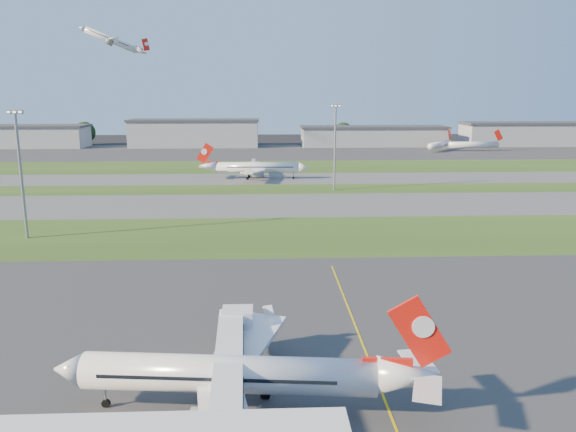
{
  "coord_description": "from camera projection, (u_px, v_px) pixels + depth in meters",
  "views": [
    {
      "loc": [
        -6.36,
        -61.34,
        28.86
      ],
      "look_at": [
        -2.13,
        38.81,
        7.0
      ],
      "focal_mm": 35.0,
      "sensor_mm": 36.0,
      "label": 1
    }
  ],
  "objects": [
    {
      "name": "apron_far",
      "position": [
        277.0,
        152.0,
        285.93
      ],
      "size": [
        400.0,
        80.0,
        0.01
      ],
      "primitive_type": "cube",
      "color": "#333335",
      "rests_on": "ground"
    },
    {
      "name": "taxiway_a",
      "position": [
        289.0,
        205.0,
        149.26
      ],
      "size": [
        300.0,
        32.0,
        0.01
      ],
      "primitive_type": "cube",
      "color": "#515154",
      "rests_on": "ground"
    },
    {
      "name": "hangar_west",
      "position": [
        195.0,
        133.0,
        311.73
      ],
      "size": [
        71.4,
        23.0,
        15.2
      ],
      "color": "#919398",
      "rests_on": "ground"
    },
    {
      "name": "tree_mid_east",
      "position": [
        343.0,
        132.0,
        329.08
      ],
      "size": [
        11.55,
        11.55,
        12.6
      ],
      "color": "black",
      "rests_on": "ground"
    },
    {
      "name": "jet_bridge",
      "position": [
        228.0,
        378.0,
        50.16
      ],
      "size": [
        4.2,
        26.9,
        6.2
      ],
      "color": "silver",
      "rests_on": "ground"
    },
    {
      "name": "grass_strip_a",
      "position": [
        296.0,
        235.0,
        117.05
      ],
      "size": [
        300.0,
        34.0,
        0.01
      ],
      "primitive_type": "cube",
      "color": "#294517",
      "rests_on": "ground"
    },
    {
      "name": "hangar_east",
      "position": [
        373.0,
        136.0,
        316.28
      ],
      "size": [
        81.6,
        23.0,
        11.2
      ],
      "color": "#919398",
      "rests_on": "ground"
    },
    {
      "name": "hangar_far_west",
      "position": [
        3.0,
        136.0,
        307.73
      ],
      "size": [
        91.8,
        23.0,
        12.2
      ],
      "color": "#919398",
      "rests_on": "ground"
    },
    {
      "name": "yellow_line",
      "position": [
        362.0,
        343.0,
        66.5
      ],
      "size": [
        0.25,
        60.0,
        0.02
      ],
      "primitive_type": "cube",
      "color": "gold",
      "rests_on": "ground"
    },
    {
      "name": "tree_west",
      "position": [
        85.0,
        132.0,
        323.81
      ],
      "size": [
        12.1,
        12.1,
        13.2
      ],
      "color": "black",
      "rests_on": "ground"
    },
    {
      "name": "tree_east",
      "position": [
        470.0,
        133.0,
        330.35
      ],
      "size": [
        10.45,
        10.45,
        11.4
      ],
      "color": "black",
      "rests_on": "ground"
    },
    {
      "name": "mini_jet_near",
      "position": [
        440.0,
        144.0,
        290.41
      ],
      "size": [
        19.04,
        23.56,
        9.48
      ],
      "rotation": [
        0.0,
        0.0,
        0.9
      ],
      "color": "white",
      "rests_on": "ground"
    },
    {
      "name": "light_mast_centre",
      "position": [
        335.0,
        141.0,
        169.18
      ],
      "size": [
        3.2,
        0.7,
        25.8
      ],
      "color": "gray",
      "rests_on": "ground"
    },
    {
      "name": "taxiway_b",
      "position": [
        283.0,
        179.0,
        195.14
      ],
      "size": [
        300.0,
        26.0,
        0.01
      ],
      "primitive_type": "cube",
      "color": "#515154",
      "rests_on": "ground"
    },
    {
      "name": "grass_strip_b",
      "position": [
        285.0,
        189.0,
        173.67
      ],
      "size": [
        300.0,
        18.0,
        0.01
      ],
      "primitive_type": "cube",
      "color": "#294517",
      "rests_on": "ground"
    },
    {
      "name": "light_mast_west",
      "position": [
        20.0,
        166.0,
        111.63
      ],
      "size": [
        3.2,
        0.7,
        25.8
      ],
      "color": "gray",
      "rests_on": "ground"
    },
    {
      "name": "mini_jet_far",
      "position": [
        474.0,
        145.0,
        289.39
      ],
      "size": [
        28.64,
        4.65,
        9.48
      ],
      "rotation": [
        0.0,
        0.0,
        0.06
      ],
      "color": "white",
      "rests_on": "ground"
    },
    {
      "name": "hangar_far_east",
      "position": [
        547.0,
        134.0,
        320.18
      ],
      "size": [
        96.9,
        23.0,
        13.2
      ],
      "color": "#919398",
      "rests_on": "ground"
    },
    {
      "name": "grass_strip_c",
      "position": [
        280.0,
        167.0,
        227.36
      ],
      "size": [
        300.0,
        40.0,
        0.01
      ],
      "primitive_type": "cube",
      "color": "#294517",
      "rests_on": "ground"
    },
    {
      "name": "airliner_taxiing",
      "position": [
        257.0,
        168.0,
        193.87
      ],
      "size": [
        35.47,
        30.04,
        11.06
      ],
      "rotation": [
        0.0,
        0.0,
        3.08
      ],
      "color": "white",
      "rests_on": "ground"
    },
    {
      "name": "airliner_parked",
      "position": [
        232.0,
        375.0,
        51.32
      ],
      "size": [
        33.51,
        28.31,
        10.46
      ],
      "rotation": [
        0.0,
        0.0,
        -0.1
      ],
      "color": "white",
      "rests_on": "ground"
    },
    {
      "name": "tree_mid_west",
      "position": [
        241.0,
        135.0,
        323.88
      ],
      "size": [
        9.9,
        9.9,
        10.8
      ],
      "color": "black",
      "rests_on": "ground"
    },
    {
      "name": "apron_near",
      "position": [
        320.0,
        343.0,
        66.29
      ],
      "size": [
        300.0,
        70.0,
        0.01
      ],
      "primitive_type": "cube",
      "color": "#333335",
      "rests_on": "ground"
    },
    {
      "name": "airliner_departing",
      "position": [
        112.0,
        40.0,
        270.94
      ],
      "size": [
        30.18,
        25.41,
        9.69
      ],
      "rotation": [
        0.0,
        0.0,
        0.29
      ],
      "color": "white"
    },
    {
      "name": "ground",
      "position": [
        320.0,
        343.0,
        66.29
      ],
      "size": [
        700.0,
        700.0,
        0.0
      ],
      "primitive_type": "plane",
      "color": "black",
      "rests_on": "ground"
    }
  ]
}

